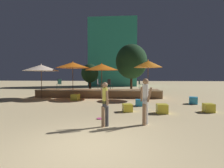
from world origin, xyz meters
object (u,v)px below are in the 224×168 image
patio_umbrella_0 (73,65)px  cube_seat_1 (127,108)px  background_tree_1 (90,73)px  patio_umbrella_3 (41,68)px  person_1 (145,99)px  cube_seat_3 (139,103)px  bistro_chair_3 (98,83)px  patio_umbrella_1 (148,64)px  bistro_chair_1 (110,83)px  patio_umbrella_2 (102,67)px  bistro_chair_0 (59,83)px  background_tree_0 (131,62)px  cube_seat_2 (193,100)px  cube_seat_4 (162,109)px  bistro_chair_2 (140,83)px  person_0 (105,103)px  cube_seat_5 (209,108)px  frisbee_disc (100,119)px  cube_seat_0 (75,97)px

patio_umbrella_0 → cube_seat_1: bearing=-49.2°
cube_seat_1 → background_tree_1: (-4.25, 10.49, 1.97)m
patio_umbrella_3 → person_1: (7.88, -7.34, -1.57)m
patio_umbrella_0 → person_1: size_ratio=1.74×
cube_seat_3 → bistro_chair_3: size_ratio=0.57×
patio_umbrella_1 → bistro_chair_1: 3.78m
patio_umbrella_2 → bistro_chair_0: (-4.03, 0.82, -1.39)m
cube_seat_1 → bistro_chair_3: (-2.61, 6.47, 1.04)m
patio_umbrella_1 → background_tree_0: (-1.17, 6.76, 0.75)m
cube_seat_2 → person_1: bearing=-124.9°
cube_seat_4 → background_tree_1: background_tree_1 is taller
cube_seat_1 → bistro_chair_2: bearing=80.2°
cube_seat_1 → person_0: person_0 is taller
background_tree_1 → bistro_chair_2: bearing=-35.2°
cube_seat_5 → person_0: bearing=-149.0°
cube_seat_2 → bistro_chair_2: bearing=131.5°
cube_seat_1 → background_tree_0: bearing=87.6°
patio_umbrella_1 → background_tree_0: background_tree_0 is taller
cube_seat_4 → bistro_chair_2: 7.03m
patio_umbrella_3 → bistro_chair_1: bearing=13.2°
bistro_chair_2 → cube_seat_1: bearing=158.9°
patio_umbrella_3 → bistro_chair_0: size_ratio=3.25×
cube_seat_1 → patio_umbrella_3: bearing=145.7°
patio_umbrella_0 → person_0: size_ratio=1.88×
cube_seat_3 → patio_umbrella_0: bearing=146.8°
patio_umbrella_0 → patio_umbrella_1: (6.30, -0.29, 0.03)m
cube_seat_2 → cube_seat_4: bearing=-130.0°
patio_umbrella_3 → cube_seat_5: size_ratio=6.01×
cube_seat_1 → bistro_chair_1: bearing=104.1°
patio_umbrella_2 → bistro_chair_1: (0.59, 0.82, -1.39)m
patio_umbrella_3 → person_0: patio_umbrella_3 is taller
cube_seat_2 → background_tree_0: 10.29m
patio_umbrella_2 → cube_seat_5: (6.38, -5.18, -2.41)m
person_1 → patio_umbrella_1: bearing=29.2°
cube_seat_4 → background_tree_0: (-1.25, 12.10, 3.36)m
bistro_chair_1 → background_tree_1: size_ratio=0.28×
cube_seat_3 → person_1: bearing=-91.0°
person_0 → bistro_chair_2: size_ratio=1.85×
cube_seat_5 → background_tree_0: 12.64m
patio_umbrella_1 → bistro_chair_2: patio_umbrella_1 is taller
bistro_chair_0 → cube_seat_4: bearing=96.8°
cube_seat_3 → bistro_chair_1: bistro_chair_1 is taller
frisbee_disc → cube_seat_3: bearing=60.8°
cube_seat_2 → bistro_chair_2: bistro_chair_2 is taller
patio_umbrella_3 → cube_seat_5: patio_umbrella_3 is taller
patio_umbrella_0 → background_tree_1: size_ratio=0.96×
cube_seat_1 → person_1: person_1 is taller
patio_umbrella_0 → cube_seat_4: patio_umbrella_0 is taller
background_tree_1 → bistro_chair_1: bearing=-57.7°
cube_seat_0 → frisbee_disc: 6.38m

